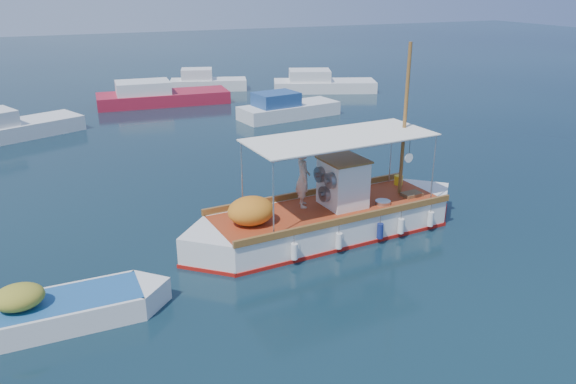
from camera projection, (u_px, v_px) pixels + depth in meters
name	position (u px, v px, depth m)	size (l,w,h in m)	color
ground	(326.00, 239.00, 18.17)	(160.00, 160.00, 0.00)	black
fishing_caique	(327.00, 218.00, 18.32)	(10.19, 3.33, 6.23)	white
dinghy	(53.00, 314.00, 13.56)	(5.68, 1.66, 1.39)	white
bg_boat_nw	(2.00, 130.00, 29.28)	(7.90, 5.22, 1.80)	silver
bg_boat_n	(159.00, 97.00, 37.64)	(8.77, 3.39, 1.80)	maroon
bg_boat_ne	(286.00, 110.00, 34.00)	(6.44, 3.16, 1.80)	silver
bg_boat_e	(321.00, 85.00, 42.06)	(7.96, 5.11, 1.80)	silver
bg_boat_far_n	(206.00, 83.00, 42.62)	(6.00, 3.49, 1.80)	silver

